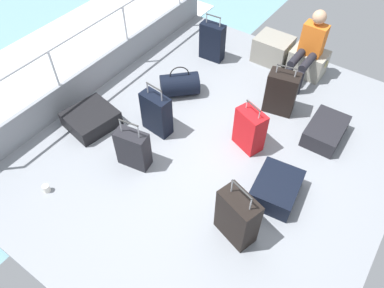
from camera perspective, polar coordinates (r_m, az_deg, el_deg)
The scene contains 18 objects.
ground_plane at distance 4.96m, azimuth 4.10°, elevation -0.27°, with size 4.40×5.20×0.06m, color gray.
gunwale_port at distance 5.87m, azimuth -14.25°, elevation 10.60°, with size 0.06×5.20×0.45m, color gray.
railing_port at distance 5.56m, azimuth -15.35°, elevation 15.11°, with size 0.04×4.20×1.02m.
sea_wake at distance 7.17m, azimuth -21.54°, elevation 10.60°, with size 12.00×12.00×0.01m.
cargo_crate_0 at distance 6.37m, azimuth 12.39°, elevation 14.14°, with size 0.60×0.47×0.42m.
cargo_crate_1 at distance 6.23m, azimuth 17.47°, elevation 11.98°, with size 0.59×0.40×0.40m.
passenger_seated at distance 5.88m, azimuth 17.61°, elevation 14.12°, with size 0.34×0.66×1.10m.
suitcase_0 at distance 4.44m, azimuth 12.92°, elevation -6.73°, with size 0.56×0.67×0.26m.
suitcase_1 at distance 5.29m, azimuth -15.33°, elevation 3.78°, with size 0.69×0.73×0.22m.
suitcase_2 at distance 4.93m, azimuth -5.51°, elevation 4.73°, with size 0.43×0.23×0.76m.
suitcase_3 at distance 4.76m, azimuth 8.91°, elevation 2.24°, with size 0.44×0.34×0.71m.
suitcase_4 at distance 3.92m, azimuth 7.01°, elevation -11.15°, with size 0.49×0.36×0.83m.
suitcase_5 at distance 5.34m, azimuth 13.64°, elevation 7.73°, with size 0.46×0.33×0.77m.
suitcase_6 at distance 4.58m, azimuth -9.10°, elevation -0.72°, with size 0.43×0.27×0.72m.
suitcase_7 at distance 6.23m, azimuth 3.15°, elevation 15.53°, with size 0.41×0.21×0.78m.
suitcase_8 at distance 5.25m, azimuth 19.95°, elevation 1.93°, with size 0.46×0.69×0.24m.
duffel_bag at distance 5.56m, azimuth -1.91°, elevation 9.20°, with size 0.64×0.64×0.50m.
paper_cup at distance 4.75m, azimuth -21.60°, elevation -6.41°, with size 0.08×0.08×0.10m, color white.
Camera 1 is at (1.59, -2.88, 3.69)m, focal length 34.46 mm.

